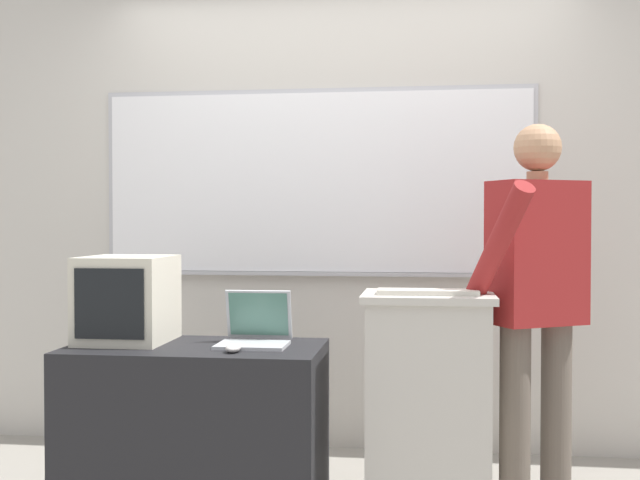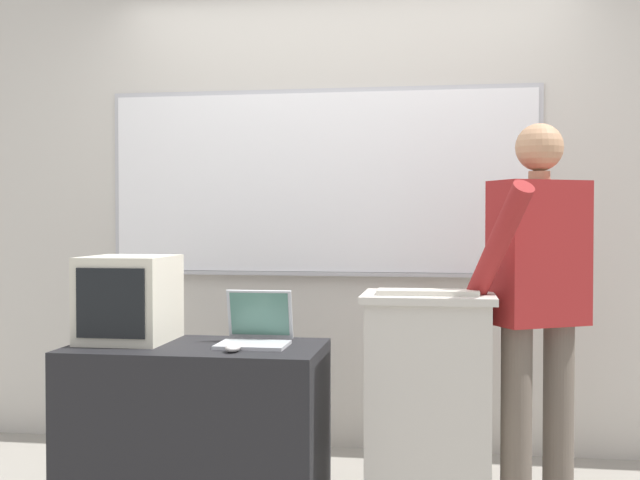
% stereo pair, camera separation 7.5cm
% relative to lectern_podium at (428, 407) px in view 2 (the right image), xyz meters
% --- Properties ---
extents(back_wall, '(6.40, 0.17, 2.66)m').
position_rel_lectern_podium_xyz_m(back_wall, '(-0.47, 1.08, 0.86)').
color(back_wall, beige).
rests_on(back_wall, ground_plane).
extents(lectern_podium, '(0.54, 0.43, 0.95)m').
position_rel_lectern_podium_xyz_m(lectern_podium, '(0.00, 0.00, 0.00)').
color(lectern_podium, '#BCB7AD').
rests_on(lectern_podium, ground_plane).
extents(side_desk, '(1.07, 0.57, 0.72)m').
position_rel_lectern_podium_xyz_m(side_desk, '(-0.97, -0.06, -0.12)').
color(side_desk, black).
rests_on(side_desk, ground_plane).
extents(person_presenter, '(0.56, 0.68, 1.66)m').
position_rel_lectern_podium_xyz_m(person_presenter, '(0.46, 0.14, 0.47)').
color(person_presenter, brown).
rests_on(person_presenter, ground_plane).
extents(laptop, '(0.29, 0.27, 0.23)m').
position_rel_lectern_podium_xyz_m(laptop, '(-0.73, -0.00, 0.31)').
color(laptop, '#B7BABF').
rests_on(laptop, side_desk).
extents(wireless_keyboard, '(0.41, 0.14, 0.02)m').
position_rel_lectern_podium_xyz_m(wireless_keyboard, '(-0.00, -0.05, 0.48)').
color(wireless_keyboard, beige).
rests_on(wireless_keyboard, lectern_podium).
extents(computer_mouse_by_laptop, '(0.06, 0.10, 0.03)m').
position_rel_lectern_podium_xyz_m(computer_mouse_by_laptop, '(-0.77, -0.21, 0.26)').
color(computer_mouse_by_laptop, silver).
rests_on(computer_mouse_by_laptop, side_desk).
extents(crt_monitor, '(0.36, 0.41, 0.37)m').
position_rel_lectern_podium_xyz_m(crt_monitor, '(-1.30, -0.00, 0.43)').
color(crt_monitor, beige).
rests_on(crt_monitor, side_desk).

